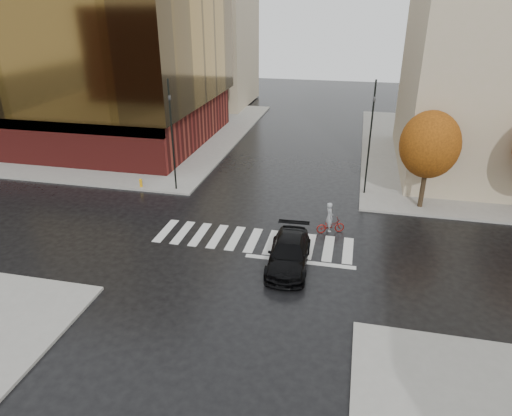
{
  "coord_description": "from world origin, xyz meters",
  "views": [
    {
      "loc": [
        5.36,
        -22.49,
        12.92
      ],
      "look_at": [
        0.12,
        0.72,
        2.0
      ],
      "focal_mm": 32.0,
      "sensor_mm": 36.0,
      "label": 1
    }
  ],
  "objects_px": {
    "cyclist": "(330,222)",
    "fire_hydrant": "(141,182)",
    "traffic_light_nw": "(172,128)",
    "sedan": "(289,253)",
    "traffic_light_ne": "(371,130)"
  },
  "relations": [
    {
      "from": "cyclist",
      "to": "fire_hydrant",
      "type": "xyz_separation_m",
      "value": [
        -14.3,
        4.0,
        -0.16
      ]
    },
    {
      "from": "cyclist",
      "to": "fire_hydrant",
      "type": "distance_m",
      "value": 14.85
    },
    {
      "from": "fire_hydrant",
      "to": "cyclist",
      "type": "bearing_deg",
      "value": -15.62
    },
    {
      "from": "cyclist",
      "to": "fire_hydrant",
      "type": "bearing_deg",
      "value": 52.79
    },
    {
      "from": "cyclist",
      "to": "fire_hydrant",
      "type": "height_order",
      "value": "cyclist"
    },
    {
      "from": "traffic_light_nw",
      "to": "sedan",
      "type": "bearing_deg",
      "value": 34.01
    },
    {
      "from": "cyclist",
      "to": "traffic_light_nw",
      "type": "height_order",
      "value": "traffic_light_nw"
    },
    {
      "from": "fire_hydrant",
      "to": "traffic_light_nw",
      "type": "bearing_deg",
      "value": 5.16
    },
    {
      "from": "sedan",
      "to": "traffic_light_nw",
      "type": "relative_size",
      "value": 0.65
    },
    {
      "from": "traffic_light_nw",
      "to": "traffic_light_ne",
      "type": "height_order",
      "value": "traffic_light_ne"
    },
    {
      "from": "sedan",
      "to": "traffic_light_ne",
      "type": "xyz_separation_m",
      "value": [
        3.83,
        10.8,
        4.05
      ]
    },
    {
      "from": "traffic_light_ne",
      "to": "fire_hydrant",
      "type": "relative_size",
      "value": 12.41
    },
    {
      "from": "sedan",
      "to": "traffic_light_ne",
      "type": "bearing_deg",
      "value": 67.95
    },
    {
      "from": "sedan",
      "to": "cyclist",
      "type": "distance_m",
      "value": 4.68
    },
    {
      "from": "traffic_light_ne",
      "to": "fire_hydrant",
      "type": "xyz_separation_m",
      "value": [
        -16.3,
        -2.5,
        -4.29
      ]
    }
  ]
}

